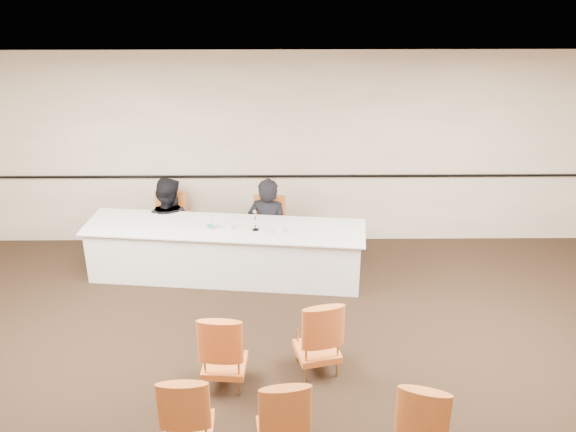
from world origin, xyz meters
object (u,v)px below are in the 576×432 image
object	(u,v)px
aud_chair_front_left	(224,348)
panelist_main_chair	(268,230)
coffee_cup	(280,229)
aud_chair_front_mid	(317,334)
panel_table	(225,252)
panelist_second	(169,230)
aud_chair_back_mid	(282,414)
panelist_second_chair	(168,226)
aud_chair_back_right	(423,418)
drinking_glass	(230,226)
microphone	(256,222)
water_bottle	(209,222)
aud_chair_back_left	(188,410)
panelist_main	(268,233)

from	to	relation	value
aud_chair_front_left	panelist_main_chair	bearing A→B (deg)	85.95
coffee_cup	aud_chair_front_mid	size ratio (longest dim) A/B	0.13
panel_table	panelist_main_chair	world-z (taller)	panelist_main_chair
panel_table	panelist_second	bearing A→B (deg)	149.50
aud_chair_front_left	aud_chair_back_mid	world-z (taller)	same
panelist_main_chair	panelist_second_chair	xyz separation A→B (m)	(-1.51, 0.17, 0.00)
panelist_main_chair	aud_chair_back_right	bearing A→B (deg)	-62.87
panel_table	drinking_glass	distance (m)	0.46
drinking_glass	microphone	bearing A→B (deg)	-5.75
drinking_glass	coffee_cup	world-z (taller)	coffee_cup
panel_table	microphone	size ratio (longest dim) A/B	15.57
panelist_second	water_bottle	bearing A→B (deg)	147.94
aud_chair_front_mid	microphone	bearing A→B (deg)	97.01
aud_chair_front_mid	aud_chair_back_mid	xyz separation A→B (m)	(-0.39, -1.27, 0.00)
drinking_glass	aud_chair_front_mid	world-z (taller)	aud_chair_front_mid
panelist_second	aud_chair_back_right	xyz separation A→B (m)	(3.01, -4.13, 0.07)
aud_chair_back_left	aud_chair_back_mid	size ratio (longest dim) A/B	1.00
panel_table	coffee_cup	bearing A→B (deg)	-8.59
panelist_main	microphone	bearing A→B (deg)	90.12
drinking_glass	aud_chair_back_mid	xyz separation A→B (m)	(0.71, -3.31, -0.36)
panelist_main_chair	aud_chair_back_left	bearing A→B (deg)	-93.78
panelist_second_chair	water_bottle	distance (m)	1.13
panelist_second_chair	aud_chair_front_mid	bearing A→B (deg)	-46.79
panelist_main	coffee_cup	world-z (taller)	panelist_main
panelist_second_chair	water_bottle	size ratio (longest dim) A/B	3.92
panelist_second_chair	water_bottle	bearing A→B (deg)	-40.62
aud_chair_front_left	aud_chair_back_right	distance (m)	2.21
aud_chair_front_mid	aud_chair_back_right	distance (m)	1.61
drinking_glass	panelist_main_chair	bearing A→B (deg)	49.43
aud_chair_back_right	panelist_main_chair	bearing A→B (deg)	128.39
panelist_main	aud_chair_back_left	world-z (taller)	panelist_main
panelist_main	panelist_second	distance (m)	1.52
panelist_second	water_bottle	xyz separation A→B (m)	(0.71, -0.76, 0.50)
microphone	water_bottle	xyz separation A→B (m)	(-0.64, 0.03, -0.00)
panelist_main_chair	aud_chair_front_left	xyz separation A→B (m)	(-0.42, -2.88, 0.00)
panelist_second_chair	aud_chair_back_right	distance (m)	5.12
panelist_second	panel_table	bearing A→B (deg)	158.06
water_bottle	aud_chair_back_left	bearing A→B (deg)	-88.13
panelist_main_chair	drinking_glass	distance (m)	0.86
panelist_second	aud_chair_back_mid	size ratio (longest dim) A/B	1.77
microphone	drinking_glass	bearing A→B (deg)	168.28
panel_table	aud_chair_front_left	size ratio (longest dim) A/B	4.12
aud_chair_back_right	coffee_cup	bearing A→B (deg)	129.91
panelist_main	panelist_second	xyz separation A→B (m)	(-1.51, 0.17, -0.03)
aud_chair_front_mid	aud_chair_back_left	bearing A→B (deg)	-150.35
aud_chair_back_left	panelist_second	bearing A→B (deg)	99.99
panelist_second	water_bottle	world-z (taller)	panelist_second
panelist_main_chair	aud_chair_front_left	distance (m)	2.91
panelist_second_chair	drinking_glass	size ratio (longest dim) A/B	9.50
panel_table	aud_chair_back_right	bearing A→B (deg)	-52.29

